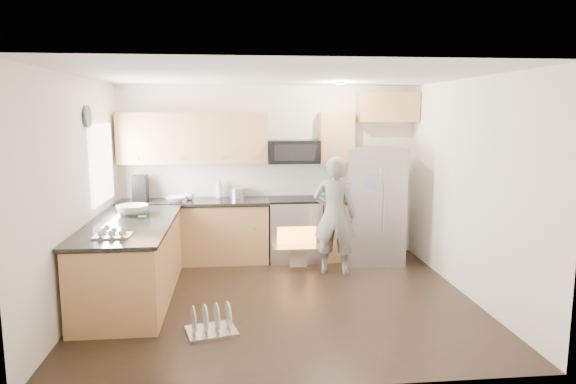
{
  "coord_description": "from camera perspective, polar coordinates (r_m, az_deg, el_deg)",
  "views": [
    {
      "loc": [
        -0.51,
        -5.79,
        2.19
      ],
      "look_at": [
        0.14,
        0.5,
        1.21
      ],
      "focal_mm": 32.0,
      "sensor_mm": 36.0,
      "label": 1
    }
  ],
  "objects": [
    {
      "name": "stove_range",
      "position": [
        7.69,
        0.68,
        -2.59
      ],
      "size": [
        0.76,
        0.97,
        1.79
      ],
      "color": "#B7B7BC",
      "rests_on": "ground"
    },
    {
      "name": "room_shell",
      "position": [
        5.85,
        -1.21,
        3.71
      ],
      "size": [
        4.54,
        4.04,
        2.62
      ],
      "color": "white",
      "rests_on": "ground"
    },
    {
      "name": "refrigerator",
      "position": [
        7.64,
        9.65,
        -1.49
      ],
      "size": [
        0.91,
        0.76,
        1.69
      ],
      "rotation": [
        0.0,
        0.0,
        -0.15
      ],
      "color": "#B7B7BC",
      "rests_on": "ground"
    },
    {
      "name": "ground",
      "position": [
        6.21,
        -0.8,
        -11.87
      ],
      "size": [
        4.5,
        4.5,
        0.0
      ],
      "primitive_type": "plane",
      "color": "black",
      "rests_on": "ground"
    },
    {
      "name": "peninsula",
      "position": [
        6.41,
        -16.94,
        -7.25
      ],
      "size": [
        0.96,
        2.36,
        1.05
      ],
      "color": "tan",
      "rests_on": "ground"
    },
    {
      "name": "dish_rack",
      "position": [
        5.39,
        -8.52,
        -14.39
      ],
      "size": [
        0.57,
        0.49,
        0.3
      ],
      "rotation": [
        0.0,
        0.0,
        0.24
      ],
      "color": "#B7B7BC",
      "rests_on": "ground"
    },
    {
      "name": "back_cabinet_run",
      "position": [
        7.64,
        -6.38,
        -0.52
      ],
      "size": [
        4.45,
        0.64,
        2.5
      ],
      "color": "tan",
      "rests_on": "ground"
    },
    {
      "name": "person",
      "position": [
        7.01,
        5.21,
        -2.63
      ],
      "size": [
        0.68,
        0.55,
        1.62
      ],
      "primitive_type": "imported",
      "rotation": [
        0.0,
        0.0,
        2.83
      ],
      "color": "gray",
      "rests_on": "ground"
    }
  ]
}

